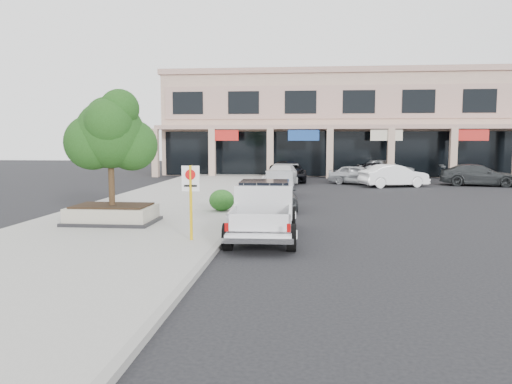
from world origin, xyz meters
TOP-DOWN VIEW (x-y plane):
  - ground at (0.00, 0.00)m, footprint 120.00×120.00m
  - sidewalk at (-5.50, 6.00)m, footprint 8.00×52.00m
  - curb at (-1.55, 6.00)m, footprint 0.20×52.00m
  - strip_mall at (8.00, 33.93)m, footprint 40.55×12.43m
  - planter at (-6.11, 2.50)m, footprint 3.20×2.20m
  - planter_tree at (-5.97, 2.65)m, footprint 2.90×2.55m
  - no_parking_sign at (-2.46, -0.32)m, footprint 0.55×0.09m
  - hedge at (-2.59, 6.00)m, footprint 1.10×0.99m
  - pickup_truck at (-0.35, 0.96)m, footprint 2.32×5.83m
  - curb_car_a at (-0.34, 8.01)m, footprint 2.28×4.45m
  - curb_car_b at (-0.47, 13.22)m, footprint 1.72×4.46m
  - curb_car_c at (-0.67, 19.63)m, footprint 2.59×5.35m
  - curb_car_d at (-0.42, 23.16)m, footprint 3.17×5.92m
  - lot_car_a at (4.74, 21.39)m, footprint 4.46×3.20m
  - lot_car_b at (7.05, 19.71)m, footprint 4.93×3.08m
  - lot_car_c at (13.12, 21.19)m, footprint 5.47×2.99m
  - lot_car_d at (6.72, 25.00)m, footprint 5.45×3.71m
  - lot_car_e at (7.75, 27.89)m, footprint 4.87×1.96m

SIDE VIEW (x-z plane):
  - ground at x=0.00m, z-range 0.00..0.00m
  - sidewalk at x=-5.50m, z-range 0.00..0.15m
  - curb at x=-1.55m, z-range 0.00..0.15m
  - planter at x=-6.11m, z-range 0.14..0.82m
  - hedge at x=-2.59m, z-range 0.15..1.08m
  - lot_car_d at x=6.72m, z-range 0.00..1.39m
  - lot_car_a at x=4.74m, z-range 0.00..1.41m
  - curb_car_b at x=-0.47m, z-range 0.00..1.45m
  - curb_car_a at x=-0.34m, z-range 0.00..1.45m
  - curb_car_c at x=-0.67m, z-range 0.00..1.50m
  - lot_car_c at x=13.12m, z-range 0.00..1.50m
  - lot_car_b at x=7.05m, z-range 0.00..1.53m
  - curb_car_d at x=-0.42m, z-range 0.00..1.58m
  - lot_car_e at x=7.75m, z-range 0.00..1.66m
  - pickup_truck at x=-0.35m, z-range 0.00..1.82m
  - no_parking_sign at x=-2.46m, z-range 0.48..2.78m
  - planter_tree at x=-5.97m, z-range 1.41..5.41m
  - strip_mall at x=8.00m, z-range 0.00..9.50m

